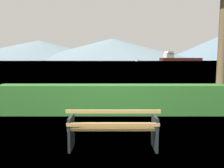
% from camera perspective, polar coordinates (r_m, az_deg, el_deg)
% --- Properties ---
extents(ground_plane, '(1400.00, 1400.00, 0.00)m').
position_cam_1_polar(ground_plane, '(4.63, 0.13, -16.39)').
color(ground_plane, '#4C6B33').
extents(water_surface, '(620.00, 620.00, 0.00)m').
position_cam_1_polar(water_surface, '(312.61, -0.13, 6.05)').
color(water_surface, '#7A99A8').
rests_on(water_surface, ground_plane).
extents(park_bench, '(1.77, 0.58, 0.87)m').
position_cam_1_polar(park_bench, '(4.43, 0.13, -11.59)').
color(park_bench, tan).
rests_on(park_bench, ground_plane).
extents(hedge_row, '(7.44, 0.67, 0.98)m').
position_cam_1_polar(hedge_row, '(7.22, 0.03, -4.04)').
color(hedge_row, '#2D6B28').
rests_on(hedge_row, ground_plane).
extents(cargo_ship_large, '(66.35, 29.74, 13.61)m').
position_cam_1_polar(cargo_ship_large, '(331.23, 16.83, 6.46)').
color(cargo_ship_large, '#471E19').
rests_on(cargo_ship_large, water_surface).
extents(fishing_boat_near, '(5.70, 5.24, 1.92)m').
position_cam_1_polar(fishing_boat_near, '(259.47, 6.63, 6.09)').
color(fishing_boat_near, silver).
rests_on(fishing_boat_near, water_surface).
extents(distant_hills, '(807.31, 453.03, 59.13)m').
position_cam_1_polar(distant_hills, '(565.75, -3.31, 8.95)').
color(distant_hills, slate).
rests_on(distant_hills, ground_plane).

